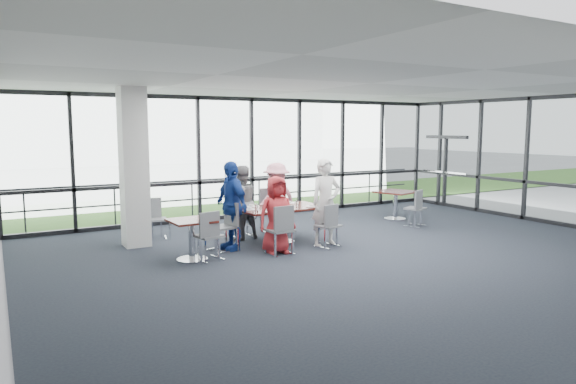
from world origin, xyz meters
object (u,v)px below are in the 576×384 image
side_table_right (396,195)px  structural_column (134,168)px  side_table_left (191,227)px  diner_far_right (277,198)px  chair_spare_r (415,208)px  diner_near_right (326,202)px  diner_near_left (277,215)px  chair_spare_la (208,236)px  chair_main_fl (243,217)px  chair_spare_lb (157,219)px  diner_far_left (241,203)px  chair_main_nl (279,230)px  main_table (281,213)px  chair_main_nr (328,226)px  diner_end (231,206)px  chair_main_fr (274,212)px  chair_main_end (221,227)px

side_table_right → structural_column: bearing=177.3°
structural_column → side_table_left: (0.59, -1.70, -0.99)m
diner_far_right → chair_spare_r: diner_far_right is taller
side_table_right → diner_near_right: (-3.28, -1.58, 0.25)m
diner_near_left → chair_spare_la: diner_near_left is taller
chair_main_fl → diner_far_right: bearing=178.2°
chair_spare_lb → diner_far_right: bearing=175.2°
diner_far_left → chair_main_fl: (0.11, 0.14, -0.35)m
chair_main_nl → chair_spare_lb: (-1.64, 2.53, -0.04)m
main_table → side_table_right: size_ratio=1.70×
chair_main_nr → chair_spare_lb: size_ratio=1.02×
diner_end → chair_main_nl: 1.11m
chair_spare_lb → chair_main_nr: bearing=150.6°
diner_near_right → chair_spare_la: bearing=-176.4°
side_table_left → side_table_right: same height
chair_main_nl → chair_main_nr: chair_main_nl is taller
main_table → chair_main_nl: (-0.53, -0.89, -0.15)m
chair_main_nr → chair_spare_la: 2.48m
diner_far_right → chair_spare_lb: bearing=-28.5°
diner_end → chair_main_fl: diner_end is taller
side_table_right → chair_spare_la: 6.01m
main_table → side_table_left: bearing=-170.8°
structural_column → side_table_right: (6.66, -0.32, -0.96)m
diner_far_left → chair_spare_la: diner_far_left is taller
diner_far_right → diner_near_left: bearing=50.2°
chair_main_nl → chair_main_fr: chair_main_fr is taller
chair_spare_lb → chair_main_fr: bearing=177.0°
diner_far_left → chair_main_end: diner_far_left is taller
diner_far_right → chair_spare_lb: 2.68m
main_table → chair_spare_r: chair_spare_r is taller
side_table_left → side_table_right: size_ratio=0.70×
chair_main_fl → chair_spare_la: bearing=45.2°
side_table_right → chair_main_fl: size_ratio=1.25×
chair_main_end → chair_spare_la: bearing=-53.5°
chair_main_fr → chair_spare_r: size_ratio=1.10×
chair_main_fl → side_table_right: bearing=178.7°
diner_far_left → chair_spare_lb: (-1.58, 0.93, -0.37)m
chair_main_nl → chair_main_end: size_ratio=1.00×
diner_end → chair_main_fr: 1.85m
main_table → chair_main_fr: bearing=65.7°
chair_main_fr → chair_spare_lb: 2.62m
side_table_right → chair_main_end: (-5.33, -0.98, -0.17)m
chair_main_nr → chair_main_fr: size_ratio=0.88×
structural_column → chair_main_fr: size_ratio=3.24×
side_table_left → diner_near_right: 2.81m
diner_near_left → chair_main_fl: bearing=93.0°
diner_near_left → chair_main_nl: (0.00, -0.11, -0.28)m
diner_end → chair_spare_la: (-0.71, -0.57, -0.43)m
diner_near_left → chair_main_end: bearing=145.5°
diner_near_right → chair_main_nr: bearing=-103.0°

